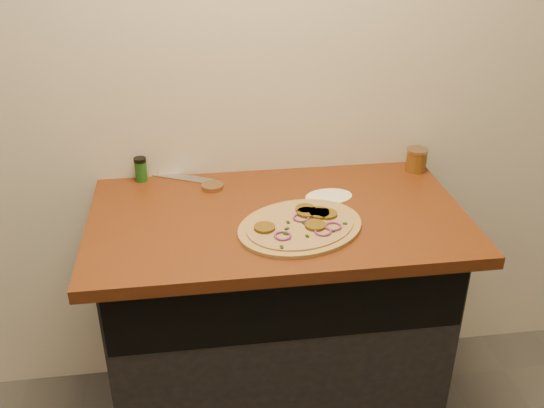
{
  "coord_description": "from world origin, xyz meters",
  "views": [
    {
      "loc": [
        -0.25,
        -0.26,
        1.83
      ],
      "look_at": [
        -0.02,
        1.39,
        0.95
      ],
      "focal_mm": 40.0,
      "sensor_mm": 36.0,
      "label": 1
    }
  ],
  "objects": [
    {
      "name": "spice_shaker",
      "position": [
        -0.44,
        1.72,
        0.94
      ],
      "size": [
        0.04,
        0.04,
        0.09
      ],
      "color": "#1C581B",
      "rests_on": "countertop"
    },
    {
      "name": "salsa_jar",
      "position": [
        0.55,
        1.67,
        0.94
      ],
      "size": [
        0.08,
        0.08,
        0.08
      ],
      "color": "maroon",
      "rests_on": "countertop"
    },
    {
      "name": "mason_jar_lid",
      "position": [
        -0.2,
        1.62,
        0.91
      ],
      "size": [
        0.08,
        0.08,
        0.02
      ],
      "primitive_type": "cylinder",
      "rotation": [
        0.0,
        0.0,
        -0.07
      ],
      "color": "tan",
      "rests_on": "countertop"
    },
    {
      "name": "cabinet",
      "position": [
        0.0,
        1.45,
        0.43
      ],
      "size": [
        1.1,
        0.6,
        0.86
      ],
      "primitive_type": "cube",
      "color": "black",
      "rests_on": "ground"
    },
    {
      "name": "pizza",
      "position": [
        0.06,
        1.31,
        0.91
      ],
      "size": [
        0.52,
        0.52,
        0.03
      ],
      "color": "tan",
      "rests_on": "countertop"
    },
    {
      "name": "countertop",
      "position": [
        0.0,
        1.42,
        0.88
      ],
      "size": [
        1.2,
        0.7,
        0.04
      ],
      "primitive_type": "cube",
      "color": "#652F13",
      "rests_on": "cabinet"
    },
    {
      "name": "chefs_knife",
      "position": [
        -0.37,
        1.76,
        0.91
      ],
      "size": [
        0.31,
        0.17,
        0.02
      ],
      "color": "#B7BAC1",
      "rests_on": "countertop"
    },
    {
      "name": "flour_spill",
      "position": [
        0.19,
        1.51,
        0.9
      ],
      "size": [
        0.18,
        0.18,
        0.0
      ],
      "primitive_type": "cylinder",
      "rotation": [
        0.0,
        0.0,
        0.14
      ],
      "color": "white",
      "rests_on": "countertop"
    }
  ]
}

